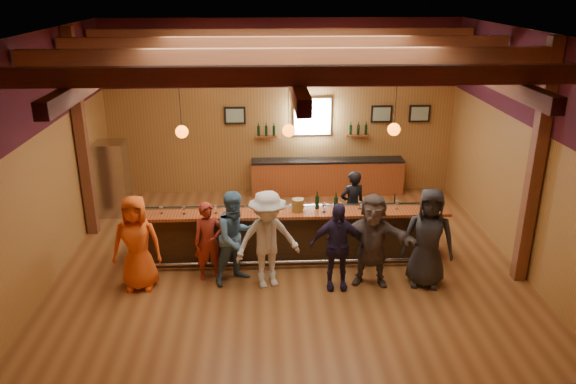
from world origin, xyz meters
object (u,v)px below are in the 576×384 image
(bar_counter, at_px, (289,232))
(customer_navy, at_px, (337,246))
(stainless_fridge, at_px, (113,178))
(customer_denim, at_px, (236,237))
(customer_redvest, at_px, (209,241))
(ice_bucket, at_px, (298,205))
(bartender, at_px, (352,205))
(customer_dark, at_px, (428,238))
(bottle_a, at_px, (317,202))
(customer_orange, at_px, (137,243))
(customer_brown, at_px, (372,240))
(back_bar_cabinet, at_px, (327,177))
(customer_white, at_px, (268,240))

(bar_counter, height_order, customer_navy, customer_navy)
(stainless_fridge, bearing_deg, customer_denim, -48.06)
(customer_redvest, bearing_deg, ice_bucket, 6.36)
(ice_bucket, bearing_deg, bar_counter, 119.19)
(customer_redvest, distance_m, bartender, 3.37)
(customer_denim, height_order, ice_bucket, customer_denim)
(customer_redvest, relative_size, customer_denim, 0.85)
(bartender, bearing_deg, customer_dark, 101.36)
(bottle_a, bearing_deg, customer_navy, -77.41)
(customer_orange, bearing_deg, customer_redvest, 13.11)
(customer_navy, height_order, bottle_a, customer_navy)
(customer_orange, relative_size, customer_brown, 1.01)
(back_bar_cabinet, bearing_deg, customer_brown, -86.65)
(bar_counter, height_order, ice_bucket, ice_bucket)
(customer_orange, height_order, customer_denim, customer_orange)
(back_bar_cabinet, bearing_deg, stainless_fridge, -168.07)
(back_bar_cabinet, height_order, bottle_a, bottle_a)
(stainless_fridge, distance_m, ice_bucket, 5.08)
(stainless_fridge, bearing_deg, ice_bucket, -32.58)
(customer_denim, relative_size, customer_dark, 0.95)
(bar_counter, xyz_separation_m, bottle_a, (0.54, -0.17, 0.73))
(stainless_fridge, distance_m, customer_dark, 7.57)
(ice_bucket, relative_size, bottle_a, 0.70)
(back_bar_cabinet, relative_size, customer_white, 2.14)
(bar_counter, distance_m, bottle_a, 0.92)
(customer_brown, bearing_deg, bar_counter, 152.43)
(ice_bucket, bearing_deg, bartender, 39.57)
(bartender, xyz_separation_m, ice_bucket, (-1.25, -1.03, 0.45))
(customer_dark, bearing_deg, ice_bucket, 172.01)
(stainless_fridge, height_order, customer_white, customer_white)
(customer_orange, relative_size, customer_denim, 1.00)
(customer_navy, bearing_deg, customer_brown, 10.90)
(customer_white, relative_size, bartender, 1.19)
(bar_counter, distance_m, stainless_fridge, 4.81)
(customer_dark, relative_size, ice_bucket, 7.57)
(customer_denim, xyz_separation_m, bottle_a, (1.57, 0.82, 0.35))
(customer_white, bearing_deg, bottle_a, 28.69)
(customer_redvest, relative_size, bottle_a, 4.28)
(ice_bucket, bearing_deg, customer_dark, -23.10)
(customer_navy, distance_m, customer_dark, 1.69)
(back_bar_cabinet, height_order, customer_denim, customer_denim)
(customer_white, height_order, ice_bucket, customer_white)
(customer_navy, bearing_deg, bartender, 74.46)
(customer_denim, distance_m, customer_brown, 2.50)
(back_bar_cabinet, relative_size, customer_navy, 2.39)
(customer_orange, xyz_separation_m, ice_bucket, (2.97, 0.86, 0.33))
(ice_bucket, xyz_separation_m, bottle_a, (0.39, 0.11, 0.01))
(customer_denim, relative_size, customer_brown, 1.01)
(customer_orange, bearing_deg, bartender, 24.55)
(stainless_fridge, height_order, customer_dark, customer_dark)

